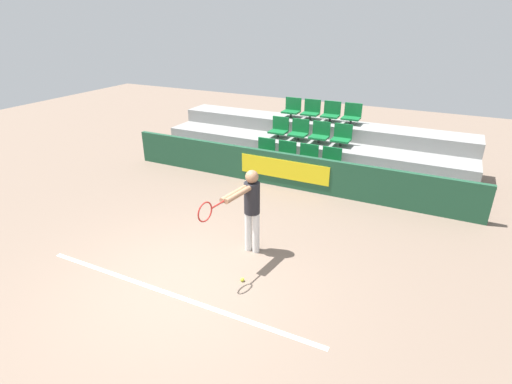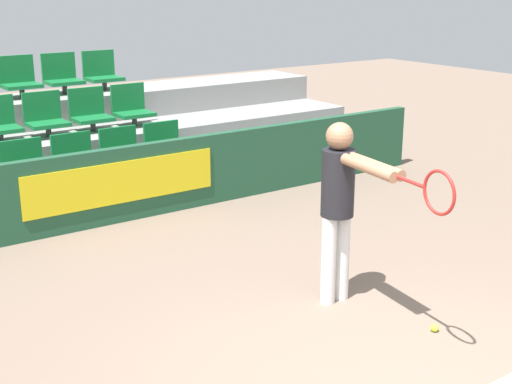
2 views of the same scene
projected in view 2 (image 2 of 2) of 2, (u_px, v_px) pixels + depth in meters
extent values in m
cube|color=#1E4C33|center=(124.00, 184.00, 8.23)|extent=(9.04, 0.12, 0.88)
cube|color=yellow|center=(123.00, 182.00, 8.14)|extent=(2.34, 0.02, 0.48)
cube|color=gray|center=(106.00, 193.00, 8.74)|extent=(8.64, 0.96, 0.38)
cube|color=gray|center=(75.00, 162.00, 9.44)|extent=(8.64, 0.96, 0.76)
cube|color=gray|center=(49.00, 136.00, 10.13)|extent=(8.64, 0.96, 1.14)
cylinder|color=#333333|center=(29.00, 184.00, 8.20)|extent=(0.07, 0.07, 0.14)
cube|color=#146B33|center=(28.00, 176.00, 8.17)|extent=(0.49, 0.41, 0.05)
cube|color=#146B33|center=(21.00, 155.00, 8.26)|extent=(0.49, 0.04, 0.37)
cylinder|color=#333333|center=(79.00, 176.00, 8.54)|extent=(0.07, 0.07, 0.14)
cube|color=#146B33|center=(78.00, 168.00, 8.51)|extent=(0.49, 0.41, 0.05)
cube|color=#146B33|center=(71.00, 148.00, 8.59)|extent=(0.49, 0.04, 0.37)
cylinder|color=#333333|center=(126.00, 168.00, 8.87)|extent=(0.07, 0.07, 0.14)
cube|color=#146B33|center=(125.00, 161.00, 8.84)|extent=(0.49, 0.41, 0.05)
cube|color=#146B33|center=(118.00, 142.00, 8.93)|extent=(0.49, 0.04, 0.37)
cylinder|color=#333333|center=(169.00, 161.00, 9.21)|extent=(0.07, 0.07, 0.14)
cube|color=#146B33|center=(168.00, 154.00, 9.18)|extent=(0.49, 0.41, 0.05)
cube|color=#146B33|center=(161.00, 136.00, 9.26)|extent=(0.49, 0.04, 0.37)
cylinder|color=#333333|center=(1.00, 137.00, 8.84)|extent=(0.07, 0.07, 0.14)
cube|color=#146B33|center=(0.00, 130.00, 8.82)|extent=(0.49, 0.41, 0.05)
cylinder|color=#333333|center=(49.00, 131.00, 9.18)|extent=(0.07, 0.07, 0.14)
cube|color=#146B33|center=(48.00, 124.00, 9.15)|extent=(0.49, 0.41, 0.05)
cube|color=#146B33|center=(42.00, 106.00, 9.23)|extent=(0.49, 0.04, 0.37)
cylinder|color=#333333|center=(93.00, 126.00, 9.51)|extent=(0.07, 0.07, 0.14)
cube|color=#146B33|center=(93.00, 119.00, 9.49)|extent=(0.49, 0.41, 0.05)
cube|color=#146B33|center=(86.00, 101.00, 9.57)|extent=(0.49, 0.04, 0.37)
cylinder|color=#333333|center=(135.00, 121.00, 9.85)|extent=(0.07, 0.07, 0.14)
cube|color=#146B33|center=(134.00, 114.00, 9.82)|extent=(0.49, 0.41, 0.05)
cube|color=#146B33|center=(128.00, 97.00, 9.90)|extent=(0.49, 0.04, 0.37)
cylinder|color=#333333|center=(22.00, 93.00, 9.82)|extent=(0.07, 0.07, 0.14)
cube|color=#146B33|center=(21.00, 86.00, 9.79)|extent=(0.49, 0.41, 0.05)
cube|color=#146B33|center=(16.00, 69.00, 9.88)|extent=(0.49, 0.04, 0.37)
cylinder|color=#333333|center=(65.00, 89.00, 10.16)|extent=(0.07, 0.07, 0.14)
cube|color=#146B33|center=(64.00, 82.00, 10.13)|extent=(0.49, 0.41, 0.05)
cube|color=#146B33|center=(58.00, 66.00, 10.21)|extent=(0.49, 0.04, 0.37)
cylinder|color=#333333|center=(105.00, 85.00, 10.49)|extent=(0.07, 0.07, 0.14)
cube|color=#146B33|center=(104.00, 79.00, 10.46)|extent=(0.49, 0.41, 0.05)
cube|color=#146B33|center=(98.00, 63.00, 10.55)|extent=(0.49, 0.04, 0.37)
cylinder|color=silver|center=(328.00, 260.00, 6.13)|extent=(0.13, 0.13, 0.79)
cylinder|color=silver|center=(342.00, 257.00, 6.22)|extent=(0.13, 0.13, 0.79)
cylinder|color=black|center=(338.00, 183.00, 5.98)|extent=(0.28, 0.28, 0.57)
sphere|color=#9E7051|center=(340.00, 136.00, 5.86)|extent=(0.23, 0.23, 0.23)
cylinder|color=#9E7051|center=(368.00, 168.00, 5.49)|extent=(0.18, 0.65, 0.09)
cylinder|color=#9E7051|center=(376.00, 166.00, 5.53)|extent=(0.18, 0.65, 0.09)
cylinder|color=#AD231E|center=(411.00, 182.00, 5.11)|extent=(0.07, 0.30, 0.03)
torus|color=#AD231E|center=(439.00, 193.00, 4.86)|extent=(0.07, 0.32, 0.32)
sphere|color=#CCDB33|center=(434.00, 328.00, 5.72)|extent=(0.07, 0.07, 0.07)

